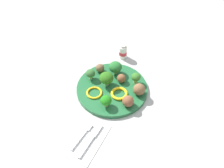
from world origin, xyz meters
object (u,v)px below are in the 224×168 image
broccoli_floret_mid_left (136,77)px  plate (112,89)px  broccoli_floret_back_left (106,101)px  meatball_far_rim (121,78)px  meatball_mid_left (139,89)px  pepper_ring_near_rim (94,93)px  broccoli_floret_front_left (115,67)px  broccoli_floret_back_right (106,78)px  yogurt_bottle (123,52)px  meatball_front_left (128,101)px  broccoli_floret_far_rim (90,73)px  knife (91,139)px  pepper_ring_mid_left (119,94)px  napkin (86,139)px  fork (82,135)px  meatball_center (100,68)px

broccoli_floret_mid_left → plate: bearing=128.0°
broccoli_floret_back_left → meatball_far_rim: size_ratio=1.33×
meatball_mid_left → pepper_ring_near_rim: meatball_mid_left is taller
broccoli_floret_front_left → broccoli_floret_back_right: (-0.07, 0.01, 0.00)m
broccoli_floret_mid_left → yogurt_bottle: bearing=37.7°
meatball_front_left → broccoli_floret_far_rim: bearing=69.3°
knife → plate: bearing=5.6°
broccoli_floret_front_left → broccoli_floret_back_right: broccoli_floret_back_right is taller
pepper_ring_near_rim → knife: size_ratio=0.43×
plate → yogurt_bottle: 0.20m
plate → pepper_ring_mid_left: 0.05m
broccoli_floret_back_left → meatball_mid_left: (0.10, -0.09, -0.01)m
meatball_far_rim → napkin: size_ratio=0.21×
yogurt_bottle → fork: bearing=-177.4°
meatball_far_rim → yogurt_bottle: (0.16, 0.05, -0.00)m
broccoli_floret_mid_left → fork: broccoli_floret_mid_left is taller
napkin → fork: bearing=62.3°
plate → broccoli_floret_mid_left: bearing=-52.0°
broccoli_floret_back_left → pepper_ring_near_rim: bearing=60.6°
yogurt_bottle → meatball_mid_left: bearing=-143.8°
broccoli_floret_back_right → broccoli_floret_back_left: bearing=-157.5°
plate → fork: bearing=176.9°
plate → broccoli_floret_mid_left: broccoli_floret_mid_left is taller
broccoli_floret_far_rim → broccoli_floret_back_right: broccoli_floret_back_right is taller
broccoli_floret_back_right → pepper_ring_near_rim: 0.07m
napkin → yogurt_bottle: yogurt_bottle is taller
meatball_far_rim → fork: bearing=173.0°
broccoli_floret_front_left → knife: 0.32m
meatball_far_rim → napkin: (-0.29, 0.02, -0.03)m
broccoli_floret_far_rim → meatball_mid_left: 0.21m
meatball_mid_left → pepper_ring_mid_left: 0.08m
broccoli_floret_mid_left → knife: broccoli_floret_mid_left is taller
broccoli_floret_far_rim → meatball_front_left: broccoli_floret_far_rim is taller
pepper_ring_mid_left → meatball_front_left: bearing=-125.9°
napkin → meatball_far_rim: bearing=-3.4°
knife → meatball_front_left: bearing=-20.0°
fork → yogurt_bottle: 0.43m
meatball_far_rim → fork: size_ratio=0.29×
pepper_ring_mid_left → broccoli_floret_far_rim: bearing=75.6°
meatball_mid_left → yogurt_bottle: bearing=36.2°
fork → knife: (-0.00, -0.04, -0.00)m
broccoli_floret_back_left → pepper_ring_near_rim: size_ratio=0.76×
broccoli_floret_back_left → knife: size_ratio=0.32×
meatball_front_left → pepper_ring_mid_left: meatball_front_left is taller
fork → yogurt_bottle: bearing=2.6°
meatball_center → knife: size_ratio=0.25×
broccoli_floret_front_left → knife: bearing=-172.5°
meatball_center → napkin: size_ratio=0.21×
broccoli_floret_far_rim → pepper_ring_mid_left: broccoli_floret_far_rim is taller
broccoli_floret_back_left → meatball_mid_left: bearing=-41.7°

